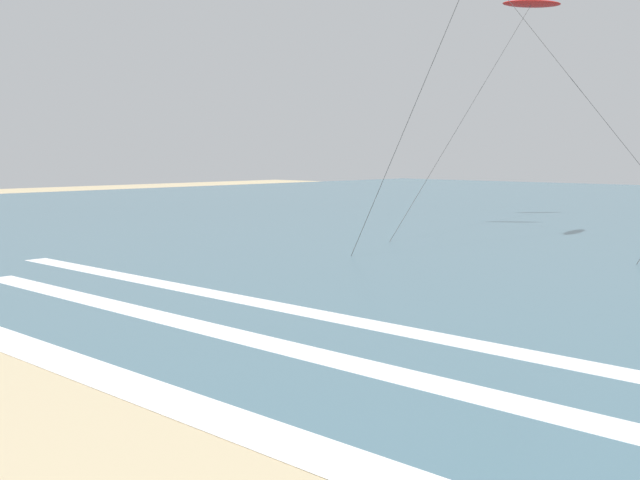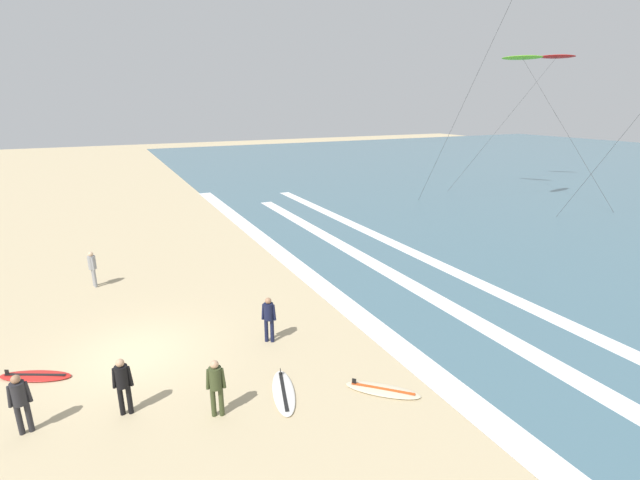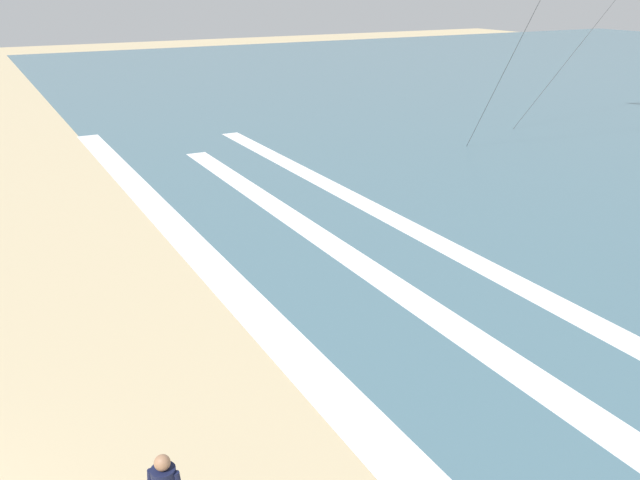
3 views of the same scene
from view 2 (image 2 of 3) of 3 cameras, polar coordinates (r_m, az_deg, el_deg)
ground_plane at (r=16.06m, az=-22.29°, el=-13.18°), size 160.00×160.00×0.00m
wave_foam_shoreline at (r=19.50m, az=0.84°, el=-6.33°), size 48.08×1.00×0.01m
wave_foam_mid_break at (r=21.26m, az=9.58°, el=-4.55°), size 36.01×0.87×0.01m
wave_foam_outer_break at (r=22.07m, az=17.51°, el=-4.30°), size 44.87×0.83×0.01m
surfer_left_near at (r=12.99m, az=-23.62°, el=-16.03°), size 0.32×0.52×1.60m
surfer_foreground_main at (r=13.48m, az=-33.63°, el=-16.33°), size 0.32×0.51×1.60m
surfer_right_near at (r=15.28m, az=-6.48°, el=-9.45°), size 0.37×0.47×1.60m
surfer_background_far at (r=21.90m, az=-26.76°, el=-2.93°), size 0.51×0.32×1.60m
surfer_mid_group at (r=12.22m, az=-13.00°, el=-17.17°), size 0.32×0.51×1.60m
surfboard_foreground_flat at (r=16.16m, az=-32.25°, el=-14.30°), size 1.48×2.15×0.25m
surfboard_left_pile at (r=13.24m, az=-4.62°, el=-18.56°), size 2.18×1.14×0.25m
surfboard_right_spare at (r=13.39m, az=7.90°, el=-18.23°), size 1.87×1.95×0.25m
kite_lime_mid_center at (r=43.62m, az=24.19°, el=20.15°), size 10.75×2.56×11.49m
kite_red_far_left at (r=50.47m, az=27.64°, el=19.71°), size 2.68×13.19×12.02m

